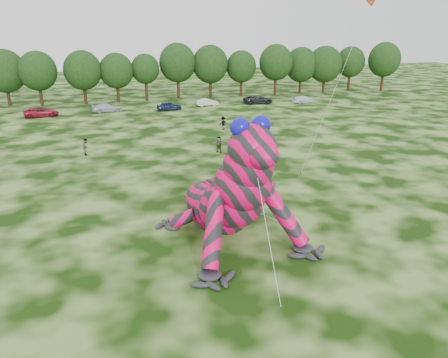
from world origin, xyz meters
TOP-DOWN VIEW (x-y plane):
  - ground at (0.00, 0.00)m, footprint 240.00×240.00m
  - inflatable_gecko at (-0.48, 0.07)m, footprint 18.16×20.25m
  - flying_kite at (13.31, 5.60)m, footprint 4.03×4.57m
  - tree_5 at (-23.12, 58.44)m, footprint 7.16×6.44m
  - tree_6 at (-17.56, 56.68)m, footprint 6.52×5.86m
  - tree_7 at (-10.08, 56.80)m, footprint 6.68×6.01m
  - tree_8 at (-4.22, 56.99)m, footprint 6.14×5.53m
  - tree_9 at (1.06, 57.35)m, footprint 5.27×4.74m
  - tree_10 at (7.40, 58.58)m, footprint 7.09×6.38m
  - tree_11 at (13.79, 58.20)m, footprint 7.01×6.31m
  - tree_12 at (20.01, 57.74)m, footprint 5.99×5.39m
  - tree_13 at (27.13, 57.13)m, footprint 6.83×6.15m
  - tree_14 at (33.46, 58.72)m, footprint 6.82×6.14m
  - tree_15 at (38.47, 57.77)m, footprint 7.17×6.45m
  - tree_16 at (45.45, 59.37)m, footprint 6.26×5.63m
  - tree_17 at (51.95, 56.66)m, footprint 6.98×6.28m
  - car_2 at (-16.60, 46.09)m, footprint 5.53×3.28m
  - car_3 at (-6.60, 47.47)m, footprint 5.09×2.65m
  - car_4 at (3.56, 46.27)m, footprint 4.32×2.18m
  - car_5 at (10.77, 48.68)m, footprint 3.98×1.64m
  - car_6 at (20.30, 48.40)m, footprint 5.51×2.73m
  - car_7 at (28.70, 46.76)m, footprint 4.58×2.12m
  - spectator_2 at (8.36, 29.74)m, footprint 1.26×0.89m
  - spectator_5 at (4.79, 18.91)m, footprint 1.61×1.51m
  - spectator_3 at (13.70, 28.35)m, footprint 0.98×0.55m
  - spectator_1 at (-9.54, 21.91)m, footprint 0.73×0.92m

SIDE VIEW (x-z plane):
  - ground at x=0.00m, z-range 0.00..0.00m
  - car_5 at x=10.77m, z-range 0.00..1.28m
  - car_7 at x=28.70m, z-range 0.00..1.30m
  - car_3 at x=-6.60m, z-range 0.00..1.41m
  - car_4 at x=3.56m, z-range 0.00..1.41m
  - car_2 at x=-16.60m, z-range 0.00..1.44m
  - car_6 at x=20.30m, z-range 0.00..1.50m
  - spectator_3 at x=13.70m, z-range 0.00..1.57m
  - spectator_2 at x=8.36m, z-range 0.00..1.77m
  - spectator_5 at x=4.79m, z-range 0.00..1.81m
  - spectator_1 at x=-9.54m, z-range 0.00..1.85m
  - tree_9 at x=1.06m, z-range 0.00..8.68m
  - inflatable_gecko at x=-0.48m, z-range 0.00..8.73m
  - tree_8 at x=-4.22m, z-range 0.00..8.94m
  - tree_12 at x=20.01m, z-range 0.00..8.97m
  - tree_16 at x=45.45m, z-range 0.00..9.37m
  - tree_14 at x=33.46m, z-range 0.00..9.40m
  - tree_7 at x=-10.08m, z-range 0.00..9.48m
  - tree_6 at x=-17.56m, z-range 0.00..9.49m
  - tree_15 at x=38.47m, z-range 0.00..9.63m
  - tree_5 at x=-23.12m, z-range 0.00..9.80m
  - tree_11 at x=13.79m, z-range 0.00..10.07m
  - tree_13 at x=27.13m, z-range 0.00..10.13m
  - tree_17 at x=51.95m, z-range 0.00..10.30m
  - tree_10 at x=7.40m, z-range 0.00..10.50m
  - flying_kite at x=13.31m, z-range 6.15..22.69m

